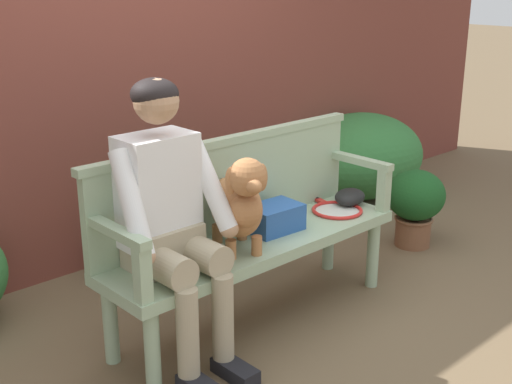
% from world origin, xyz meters
% --- Properties ---
extents(ground_plane, '(40.00, 40.00, 0.00)m').
position_xyz_m(ground_plane, '(0.00, 0.00, 0.00)').
color(ground_plane, brown).
extents(brick_garden_fence, '(8.00, 0.30, 2.46)m').
position_xyz_m(brick_garden_fence, '(0.00, 1.34, 1.23)').
color(brick_garden_fence, brown).
rests_on(brick_garden_fence, ground).
extents(hedge_bush_far_left, '(0.99, 0.83, 0.60)m').
position_xyz_m(hedge_bush_far_left, '(0.22, 0.97, 0.30)').
color(hedge_bush_far_left, '#194C1E').
rests_on(hedge_bush_far_left, ground).
extents(hedge_bush_mid_right, '(1.15, 0.94, 0.69)m').
position_xyz_m(hedge_bush_mid_right, '(2.02, 0.93, 0.34)').
color(hedge_bush_mid_right, '#337538').
rests_on(hedge_bush_mid_right, ground).
extents(garden_bench, '(1.70, 0.46, 0.46)m').
position_xyz_m(garden_bench, '(0.00, 0.00, 0.40)').
color(garden_bench, '#9EB793').
rests_on(garden_bench, ground).
extents(bench_backrest, '(1.74, 0.06, 0.50)m').
position_xyz_m(bench_backrest, '(0.00, 0.20, 0.72)').
color(bench_backrest, '#9EB793').
rests_on(bench_backrest, garden_bench).
extents(bench_armrest_left_end, '(0.06, 0.46, 0.28)m').
position_xyz_m(bench_armrest_left_end, '(-0.81, -0.08, 0.66)').
color(bench_armrest_left_end, '#9EB793').
rests_on(bench_armrest_left_end, garden_bench).
extents(bench_armrest_right_end, '(0.06, 0.46, 0.28)m').
position_xyz_m(bench_armrest_right_end, '(0.81, -0.08, 0.66)').
color(bench_armrest_right_end, '#9EB793').
rests_on(bench_armrest_right_end, garden_bench).
extents(person_seated, '(0.56, 0.63, 1.33)m').
position_xyz_m(person_seated, '(-0.54, -0.01, 0.74)').
color(person_seated, black).
rests_on(person_seated, ground).
extents(dog_on_bench, '(0.36, 0.50, 0.50)m').
position_xyz_m(dog_on_bench, '(-0.18, -0.07, 0.72)').
color(dog_on_bench, '#AD7042').
rests_on(dog_on_bench, garden_bench).
extents(tennis_racket, '(0.35, 0.58, 0.03)m').
position_xyz_m(tennis_racket, '(0.62, 0.00, 0.47)').
color(tennis_racket, red).
rests_on(tennis_racket, garden_bench).
extents(baseball_glove, '(0.27, 0.24, 0.09)m').
position_xyz_m(baseball_glove, '(0.76, 0.01, 0.51)').
color(baseball_glove, black).
rests_on(baseball_glove, garden_bench).
extents(sports_bag, '(0.29, 0.22, 0.14)m').
position_xyz_m(sports_bag, '(0.15, 0.02, 0.53)').
color(sports_bag, '#2856A3').
rests_on(sports_bag, garden_bench).
extents(potted_plant, '(0.39, 0.39, 0.53)m').
position_xyz_m(potted_plant, '(1.47, 0.02, 0.31)').
color(potted_plant, brown).
rests_on(potted_plant, ground).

